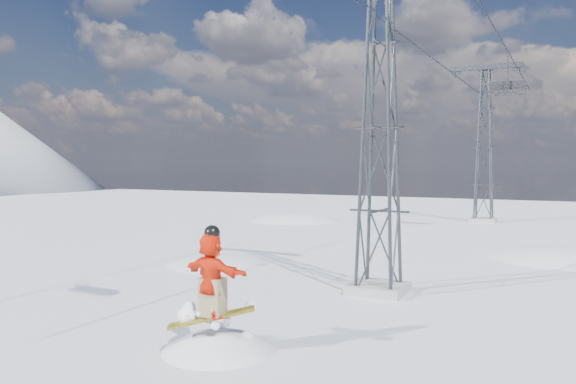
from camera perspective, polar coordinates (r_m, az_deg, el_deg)
ground at (r=12.62m, az=-6.16°, el=-17.19°), size 120.00×120.00×0.00m
lift_tower_near at (r=18.84m, az=9.30°, el=6.35°), size 5.20×1.80×11.43m
lift_tower_far at (r=43.32m, az=19.33°, el=4.31°), size 5.20×1.80×11.43m
haul_cables at (r=30.67m, az=16.10°, el=15.12°), size 4.46×51.00×0.06m
lift_chair_mid at (r=36.02m, az=21.40°, el=9.89°), size 2.06×0.59×2.55m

